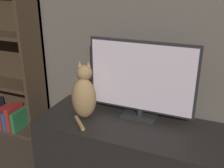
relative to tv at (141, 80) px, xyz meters
name	(u,v)px	position (x,y,z in m)	size (l,w,h in m)	color
tv_stand	(142,151)	(0.07, -0.13, -0.51)	(1.55, 0.55, 0.41)	black
tv	(141,80)	(0.00, 0.00, 0.00)	(0.79, 0.15, 0.58)	black
cat	(84,95)	(-0.38, -0.16, -0.12)	(0.21, 0.29, 0.43)	#997547
bookshelf	(2,69)	(-1.37, 0.06, -0.12)	(0.82, 0.28, 1.41)	#3D2D1E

